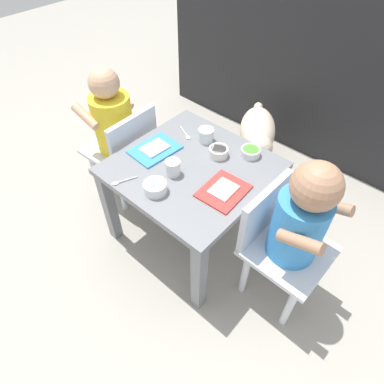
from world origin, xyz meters
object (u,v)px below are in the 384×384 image
at_px(water_cup_left, 206,136).
at_px(veggie_bowl_near, 250,152).
at_px(food_tray_right, 223,191).
at_px(cereal_bowl_right_side, 218,152).
at_px(dog, 257,134).
at_px(water_cup_right, 173,168).
at_px(cereal_bowl_left_side, 155,187).
at_px(dining_table, 192,179).
at_px(seated_child_left, 115,124).
at_px(spoon_by_right_tray, 186,134).
at_px(spoon_by_left_tray, 122,181).
at_px(seated_child_right, 297,222).
at_px(food_tray_left, 155,149).

xyz_separation_m(water_cup_left, veggie_bowl_near, (0.20, 0.04, -0.01)).
distance_m(food_tray_right, veggie_bowl_near, 0.24).
bearing_deg(cereal_bowl_right_side, dog, 101.29).
bearing_deg(water_cup_right, cereal_bowl_left_side, -80.41).
relative_size(dining_table, seated_child_left, 0.85).
relative_size(cereal_bowl_right_side, spoon_by_right_tray, 0.81).
relative_size(food_tray_right, spoon_by_left_tray, 1.89).
height_order(seated_child_right, water_cup_left, seated_child_right).
xyz_separation_m(food_tray_left, food_tray_right, (0.36, 0.00, 0.00)).
relative_size(food_tray_right, spoon_by_right_tray, 1.90).
bearing_deg(water_cup_right, water_cup_left, 99.57).
bearing_deg(dog, spoon_by_left_tray, -95.29).
relative_size(dog, veggie_bowl_near, 5.72).
distance_m(water_cup_left, veggie_bowl_near, 0.20).
bearing_deg(seated_child_right, water_cup_left, 163.70).
bearing_deg(veggie_bowl_near, spoon_by_right_tray, -166.04).
height_order(dog, spoon_by_right_tray, spoon_by_right_tray).
height_order(water_cup_right, cereal_bowl_right_side, water_cup_right).
bearing_deg(spoon_by_right_tray, dining_table, -40.66).
relative_size(spoon_by_left_tray, spoon_by_right_tray, 1.01).
distance_m(dining_table, cereal_bowl_right_side, 0.15).
bearing_deg(spoon_by_left_tray, veggie_bowl_near, 59.22).
bearing_deg(seated_child_left, water_cup_right, -8.10).
bearing_deg(dog, seated_child_left, -122.67).
height_order(food_tray_right, water_cup_left, water_cup_left).
relative_size(food_tray_right, cereal_bowl_right_side, 2.34).
distance_m(water_cup_left, spoon_by_left_tray, 0.41).
bearing_deg(food_tray_right, cereal_bowl_right_side, 133.84).
bearing_deg(cereal_bowl_right_side, water_cup_right, -107.17).
xyz_separation_m(seated_child_right, veggie_bowl_near, (-0.32, 0.20, 0.01)).
relative_size(seated_child_left, water_cup_right, 11.26).
bearing_deg(food_tray_left, cereal_bowl_right_side, 34.46).
relative_size(water_cup_left, veggie_bowl_near, 0.83).
height_order(seated_child_right, dog, seated_child_right).
distance_m(veggie_bowl_near, cereal_bowl_left_side, 0.42).
height_order(veggie_bowl_near, cereal_bowl_right_side, cereal_bowl_right_side).
bearing_deg(food_tray_left, water_cup_left, 59.34).
relative_size(dog, spoon_by_left_tray, 4.68).
bearing_deg(food_tray_right, dog, 110.84).
height_order(seated_child_left, cereal_bowl_left_side, seated_child_left).
xyz_separation_m(food_tray_right, spoon_by_right_tray, (-0.33, 0.16, -0.00)).
bearing_deg(dining_table, veggie_bowl_near, 57.42).
bearing_deg(water_cup_left, dog, 88.98).
height_order(dining_table, spoon_by_right_tray, spoon_by_right_tray).
height_order(dog, food_tray_left, food_tray_left).
distance_m(dining_table, food_tray_left, 0.20).
xyz_separation_m(veggie_bowl_near, cereal_bowl_left_side, (-0.14, -0.40, 0.00)).
xyz_separation_m(dining_table, cereal_bowl_right_side, (0.04, 0.12, 0.09)).
distance_m(dining_table, spoon_by_left_tray, 0.29).
bearing_deg(water_cup_left, seated_child_right, -16.30).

